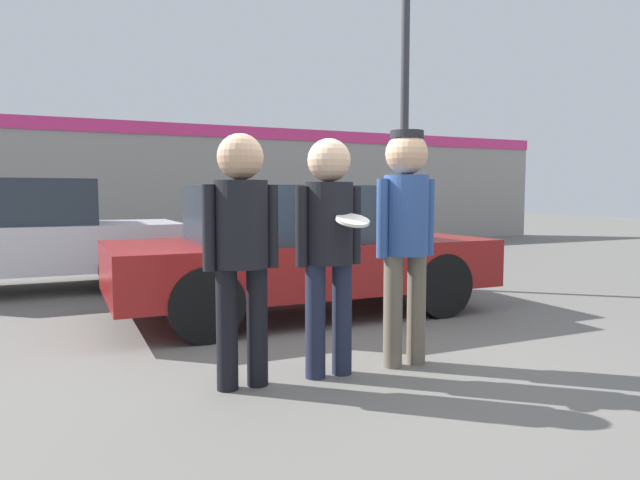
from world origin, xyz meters
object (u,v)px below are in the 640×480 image
at_px(person_left, 241,236).
at_px(parked_car_near, 300,249).
at_px(parked_car_far, 13,235).
at_px(person_middle_with_frisbee, 329,234).
at_px(person_right, 406,223).

relative_size(person_left, parked_car_near, 0.42).
bearing_deg(parked_car_far, person_middle_with_frisbee, -65.21).
xyz_separation_m(person_right, parked_car_near, (0.01, 2.18, -0.40)).
xyz_separation_m(person_middle_with_frisbee, person_right, (0.66, -0.01, 0.07)).
bearing_deg(person_right, person_middle_with_frisbee, 179.42).
relative_size(person_middle_with_frisbee, parked_car_near, 0.42).
bearing_deg(parked_car_near, person_left, -121.82).
height_order(person_middle_with_frisbee, parked_car_far, person_middle_with_frisbee).
bearing_deg(person_middle_with_frisbee, person_right, -0.58).
height_order(person_left, parked_car_far, person_left).
height_order(person_middle_with_frisbee, parked_car_near, person_middle_with_frisbee).
distance_m(parked_car_near, parked_car_far, 4.33).
height_order(person_middle_with_frisbee, person_right, person_right).
bearing_deg(person_left, parked_car_far, 108.56).
height_order(person_right, parked_car_near, person_right).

